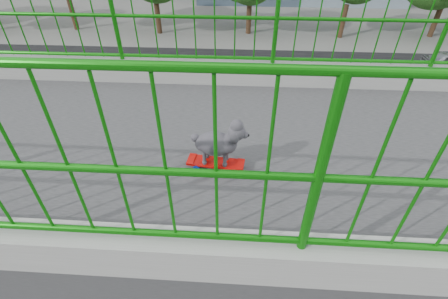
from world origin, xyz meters
TOP-DOWN VIEW (x-y plane):
  - road at (-13.00, 0.00)m, footprint 18.00×90.00m
  - skateboard at (0.38, 3.40)m, footprint 0.21×0.53m
  - poodle at (0.39, 3.43)m, footprint 0.24×0.50m
  - car_1 at (-9.20, 11.20)m, footprint 1.70×4.87m
  - car_2 at (-12.40, 9.37)m, footprint 2.46×5.33m

SIDE VIEW (x-z plane):
  - road at x=-13.00m, z-range 0.00..0.02m
  - car_2 at x=-12.40m, z-range 0.00..1.48m
  - car_1 at x=-9.20m, z-range 0.00..1.60m
  - skateboard at x=0.38m, z-range 7.02..7.09m
  - poodle at x=0.39m, z-range 7.08..7.50m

